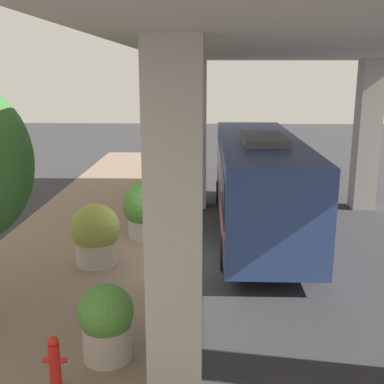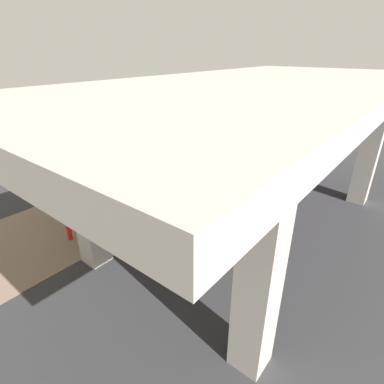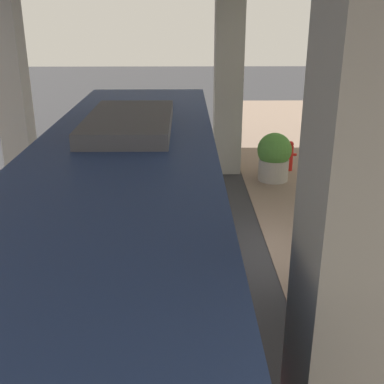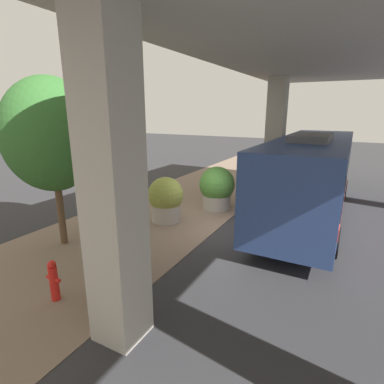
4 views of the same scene
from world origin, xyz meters
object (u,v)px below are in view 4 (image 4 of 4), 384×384
object	(u,v)px
fire_hydrant	(54,281)
street_tree_near	(52,135)
bus	(311,172)
planter_front	(217,188)
planter_back	(106,260)
planter_middle	(166,199)

from	to	relation	value
fire_hydrant	street_tree_near	bearing A→B (deg)	137.33
bus	street_tree_near	world-z (taller)	street_tree_near
fire_hydrant	planter_front	size ratio (longest dim) A/B	0.53
planter_back	bus	bearing A→B (deg)	65.23
planter_back	street_tree_near	distance (m)	4.53
fire_hydrant	planter_back	world-z (taller)	planter_back
street_tree_near	planter_back	bearing A→B (deg)	-22.18
fire_hydrant	planter_back	xyz separation A→B (m)	(0.74, 0.98, 0.27)
fire_hydrant	planter_middle	size ratio (longest dim) A/B	0.57
street_tree_near	fire_hydrant	bearing A→B (deg)	-42.67
planter_middle	planter_back	bearing A→B (deg)	-74.68
bus	street_tree_near	bearing A→B (deg)	-135.80
bus	planter_back	world-z (taller)	bus
planter_back	planter_middle	bearing A→B (deg)	105.32
planter_front	street_tree_near	xyz separation A→B (m)	(-3.12, -5.96, 2.69)
street_tree_near	planter_middle	bearing A→B (deg)	61.07
bus	fire_hydrant	xyz separation A→B (m)	(-4.48, -9.10, -1.42)
fire_hydrant	street_tree_near	size ratio (longest dim) A/B	0.19
bus	planter_front	world-z (taller)	bus
planter_back	street_tree_near	world-z (taller)	street_tree_near
planter_back	street_tree_near	bearing A→B (deg)	157.82
fire_hydrant	planter_back	size ratio (longest dim) A/B	0.67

